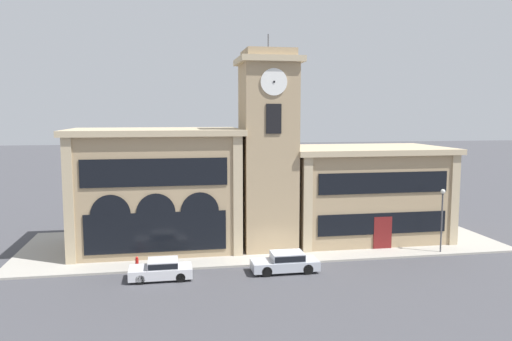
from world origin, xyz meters
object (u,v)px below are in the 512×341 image
object	(u,v)px
parked_car_mid	(286,262)
fire_hydrant	(137,263)
street_lamp	(442,210)
parked_car_near	(161,269)

from	to	relation	value
parked_car_mid	fire_hydrant	bearing A→B (deg)	-11.03
street_lamp	parked_car_mid	bearing A→B (deg)	-170.20
parked_car_mid	parked_car_near	bearing A→B (deg)	0.10
parked_car_near	fire_hydrant	world-z (taller)	parked_car_near
street_lamp	fire_hydrant	size ratio (longest dim) A/B	5.64
parked_car_near	fire_hydrant	distance (m)	2.59
parked_car_mid	street_lamp	world-z (taller)	street_lamp
parked_car_mid	fire_hydrant	size ratio (longest dim) A/B	5.25
parked_car_near	street_lamp	world-z (taller)	street_lamp
parked_car_near	parked_car_mid	distance (m)	8.36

